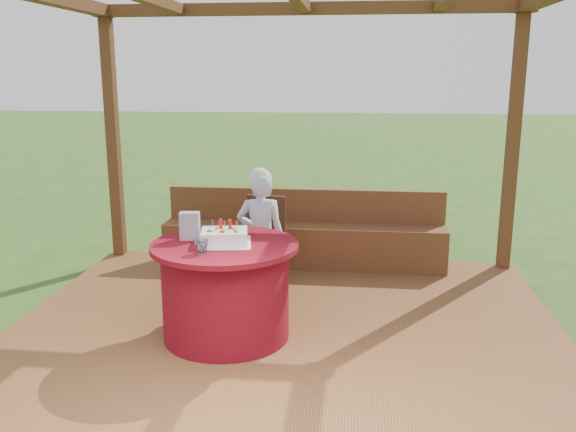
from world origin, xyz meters
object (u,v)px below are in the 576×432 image
Objects in this scene: chair at (264,236)px; birthday_cake at (225,236)px; gift_bag at (190,226)px; elderly_woman at (261,234)px; drinking_glass at (201,247)px; bench at (304,241)px; table at (226,290)px.

chair is 1.84× the size of birthday_cake.
elderly_woman is at bearing 53.08° from gift_bag.
drinking_glass is (-0.25, -1.12, 0.19)m from elderly_woman.
bench is 2.06m from gift_bag.
drinking_glass is at bearing -102.62° from elderly_woman.
elderly_woman is (0.14, 0.84, 0.23)m from table.
bench is 2.04m from birthday_cake.
chair is at bearing 96.09° from elderly_woman.
gift_bag is at bearing -111.63° from bench.
drinking_glass is (-0.20, -1.63, 0.35)m from chair.
chair is 1.68m from drinking_glass.
bench is 1.17m from elderly_woman.
bench is at bearing 58.37° from chair.
table is 5.27× the size of gift_bag.
table is 0.57m from gift_bag.
gift_bag is at bearing -106.65° from chair.
table is at bearing 115.42° from birthday_cake.
drinking_glass is at bearing -96.86° from chair.
gift_bag reaches higher than birthday_cake.
table is at bearing -99.64° from elderly_woman.
birthday_cake is at bearing -64.58° from table.
table is 1.36m from chair.
chair is at bearing -121.63° from bench.
birthday_cake is at bearing -102.74° from bench.
gift_bag reaches higher than chair.
gift_bag is at bearing 163.93° from table.
gift_bag is (-0.29, 0.09, 0.05)m from birthday_cake.
gift_bag is at bearing 163.46° from birthday_cake.
elderly_woman reaches higher than birthday_cake.
bench is at bearing 61.28° from gift_bag.
table is 0.43m from birthday_cake.
gift_bag is at bearing 116.53° from drinking_glass.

